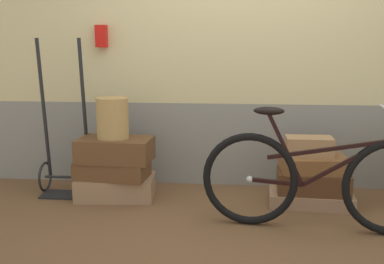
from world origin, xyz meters
The scene contains 12 objects.
ground centered at (0.00, 0.00, -0.03)m, with size 10.22×5.20×0.06m, color brown.
station_building centered at (0.01, 0.85, 1.44)m, with size 8.22×0.74×2.88m.
suitcase_0 centered at (-1.09, 0.31, 0.10)m, with size 0.66×0.38×0.19m, color #937051.
suitcase_1 centered at (-1.11, 0.28, 0.27)m, with size 0.61×0.34×0.15m, color brown.
suitcase_2 centered at (-1.08, 0.28, 0.44)m, with size 0.63×0.36×0.20m, color brown.
suitcase_3 centered at (0.59, 0.29, 0.06)m, with size 0.68×0.38×0.11m, color #937051.
suitcase_4 centered at (0.60, 0.28, 0.20)m, with size 0.58×0.34×0.18m, color #4C2D19.
suitcase_5 centered at (0.60, 0.29, 0.36)m, with size 0.53×0.35×0.13m, color brown.
suitcase_6 centered at (0.56, 0.30, 0.50)m, with size 0.38×0.21×0.16m, color #9E754C.
wicker_basket centered at (-1.10, 0.29, 0.72)m, with size 0.27×0.27×0.35m, color #A8844C.
luggage_trolley centered at (-1.57, 0.40, 0.33)m, with size 0.45×0.36×1.39m.
bicycle centered at (0.55, -0.23, 0.37)m, with size 1.70×0.46×0.91m.
Camera 1 is at (-0.09, -3.33, 1.34)m, focal length 41.26 mm.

